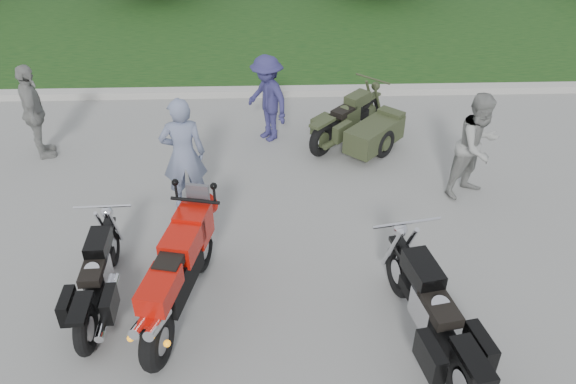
{
  "coord_description": "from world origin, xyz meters",
  "views": [
    {
      "loc": [
        0.55,
        -5.2,
        4.95
      ],
      "look_at": [
        0.76,
        1.02,
        0.8
      ],
      "focal_mm": 35.0,
      "sensor_mm": 36.0,
      "label": 1
    }
  ],
  "objects_px": {
    "cruiser_left": "(97,282)",
    "person_back": "(34,112)",
    "person_denim": "(267,99)",
    "sportbike_red": "(178,274)",
    "person_grey": "(478,146)",
    "cruiser_right": "(435,320)",
    "cruiser_sidecar": "(362,129)",
    "person_stripe": "(183,155)"
  },
  "relations": [
    {
      "from": "cruiser_left",
      "to": "person_back",
      "type": "xyz_separation_m",
      "value": [
        -1.9,
        3.75,
        0.43
      ]
    },
    {
      "from": "person_denim",
      "to": "sportbike_red",
      "type": "bearing_deg",
      "value": -49.86
    },
    {
      "from": "sportbike_red",
      "to": "person_grey",
      "type": "distance_m",
      "value": 4.88
    },
    {
      "from": "person_grey",
      "to": "person_denim",
      "type": "height_order",
      "value": "person_grey"
    },
    {
      "from": "person_back",
      "to": "sportbike_red",
      "type": "bearing_deg",
      "value": -163.62
    },
    {
      "from": "cruiser_right",
      "to": "person_grey",
      "type": "distance_m",
      "value": 3.44
    },
    {
      "from": "cruiser_left",
      "to": "cruiser_sidecar",
      "type": "relative_size",
      "value": 1.06
    },
    {
      "from": "person_grey",
      "to": "person_back",
      "type": "bearing_deg",
      "value": 137.75
    },
    {
      "from": "person_stripe",
      "to": "person_back",
      "type": "height_order",
      "value": "person_stripe"
    },
    {
      "from": "person_denim",
      "to": "person_back",
      "type": "height_order",
      "value": "person_back"
    },
    {
      "from": "cruiser_sidecar",
      "to": "person_stripe",
      "type": "xyz_separation_m",
      "value": [
        -2.89,
        -1.7,
        0.51
      ]
    },
    {
      "from": "person_stripe",
      "to": "person_back",
      "type": "distance_m",
      "value": 3.16
    },
    {
      "from": "person_denim",
      "to": "person_back",
      "type": "distance_m",
      "value": 3.96
    },
    {
      "from": "cruiser_sidecar",
      "to": "person_grey",
      "type": "xyz_separation_m",
      "value": [
        1.5,
        -1.5,
        0.46
      ]
    },
    {
      "from": "person_stripe",
      "to": "cruiser_right",
      "type": "bearing_deg",
      "value": 127.24
    },
    {
      "from": "person_stripe",
      "to": "person_grey",
      "type": "height_order",
      "value": "person_stripe"
    },
    {
      "from": "cruiser_sidecar",
      "to": "person_grey",
      "type": "bearing_deg",
      "value": -2.42
    },
    {
      "from": "cruiser_left",
      "to": "person_grey",
      "type": "bearing_deg",
      "value": 21.97
    },
    {
      "from": "cruiser_right",
      "to": "cruiser_sidecar",
      "type": "xyz_separation_m",
      "value": [
        -0.11,
        4.62,
        -0.09
      ]
    },
    {
      "from": "cruiser_left",
      "to": "cruiser_sidecar",
      "type": "xyz_separation_m",
      "value": [
        3.69,
        3.82,
        -0.02
      ]
    },
    {
      "from": "person_grey",
      "to": "person_back",
      "type": "relative_size",
      "value": 1.01
    },
    {
      "from": "cruiser_sidecar",
      "to": "person_denim",
      "type": "relative_size",
      "value": 1.21
    },
    {
      "from": "sportbike_red",
      "to": "person_denim",
      "type": "relative_size",
      "value": 1.41
    },
    {
      "from": "cruiser_left",
      "to": "person_stripe",
      "type": "relative_size",
      "value": 1.15
    },
    {
      "from": "sportbike_red",
      "to": "person_grey",
      "type": "xyz_separation_m",
      "value": [
        4.21,
        2.47,
        0.21
      ]
    },
    {
      "from": "cruiser_left",
      "to": "person_stripe",
      "type": "xyz_separation_m",
      "value": [
        0.81,
        2.13,
        0.49
      ]
    },
    {
      "from": "sportbike_red",
      "to": "person_stripe",
      "type": "height_order",
      "value": "person_stripe"
    },
    {
      "from": "cruiser_left",
      "to": "cruiser_right",
      "type": "distance_m",
      "value": 3.89
    },
    {
      "from": "person_back",
      "to": "cruiser_left",
      "type": "bearing_deg",
      "value": -173.31
    },
    {
      "from": "cruiser_right",
      "to": "person_back",
      "type": "distance_m",
      "value": 7.31
    },
    {
      "from": "cruiser_sidecar",
      "to": "person_stripe",
      "type": "distance_m",
      "value": 3.39
    },
    {
      "from": "person_stripe",
      "to": "person_back",
      "type": "relative_size",
      "value": 1.07
    },
    {
      "from": "person_stripe",
      "to": "cruiser_left",
      "type": "bearing_deg",
      "value": 60.71
    },
    {
      "from": "sportbike_red",
      "to": "person_denim",
      "type": "xyz_separation_m",
      "value": [
        1.04,
        4.4,
        0.17
      ]
    },
    {
      "from": "cruiser_right",
      "to": "person_grey",
      "type": "relative_size",
      "value": 1.42
    },
    {
      "from": "cruiser_left",
      "to": "cruiser_sidecar",
      "type": "distance_m",
      "value": 5.32
    },
    {
      "from": "cruiser_sidecar",
      "to": "cruiser_left",
      "type": "bearing_deg",
      "value": -91.53
    },
    {
      "from": "cruiser_right",
      "to": "person_grey",
      "type": "bearing_deg",
      "value": 55.27
    },
    {
      "from": "cruiser_right",
      "to": "sportbike_red",
      "type": "bearing_deg",
      "value": 156.15
    },
    {
      "from": "sportbike_red",
      "to": "cruiser_left",
      "type": "relative_size",
      "value": 1.09
    },
    {
      "from": "person_stripe",
      "to": "person_back",
      "type": "bearing_deg",
      "value": -39.43
    },
    {
      "from": "cruiser_left",
      "to": "person_denim",
      "type": "height_order",
      "value": "person_denim"
    }
  ]
}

